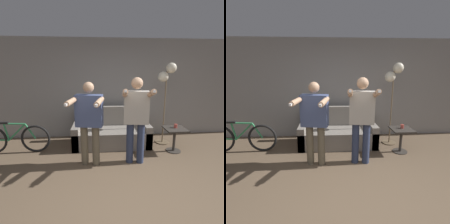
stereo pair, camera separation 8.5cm
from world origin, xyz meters
TOP-DOWN VIEW (x-y plane):
  - ground_plane at (0.00, 0.00)m, footprint 16.00×16.00m
  - wall_back at (0.00, 2.80)m, footprint 10.00×0.05m
  - couch at (-0.18, 2.18)m, footprint 1.83×0.85m
  - person_left at (-0.66, 1.21)m, footprint 0.64×0.75m
  - person_right at (0.22, 1.22)m, footprint 0.59×0.71m
  - cat at (-0.59, 2.49)m, footprint 0.40×0.13m
  - floor_lamp at (1.13, 2.15)m, footprint 0.42×0.34m
  - side_table at (1.20, 1.65)m, footprint 0.46×0.46m
  - cup at (1.22, 1.68)m, footprint 0.07×0.07m
  - bicycle at (-2.34, 1.85)m, footprint 1.55×0.07m

SIDE VIEW (x-z plane):
  - ground_plane at x=0.00m, z-range 0.00..0.00m
  - couch at x=-0.18m, z-range -0.17..0.72m
  - bicycle at x=-2.34m, z-range -0.03..0.69m
  - side_table at x=1.20m, z-range 0.12..0.66m
  - cup at x=1.22m, z-range 0.54..0.63m
  - person_left at x=-0.66m, z-range 0.13..1.73m
  - cat at x=-0.59m, z-range 0.88..1.05m
  - person_right at x=0.22m, z-range 0.14..1.81m
  - wall_back at x=0.00m, z-range 0.00..2.60m
  - floor_lamp at x=1.13m, z-range 0.59..2.56m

